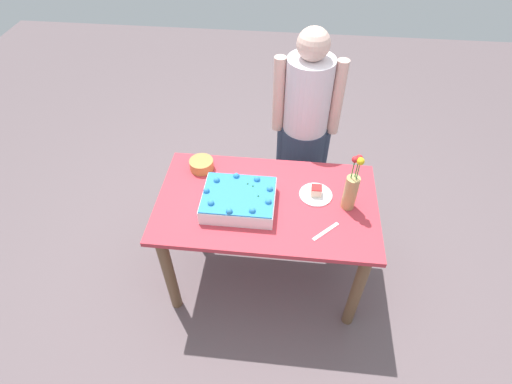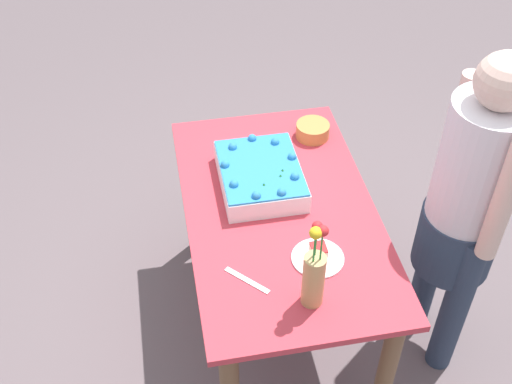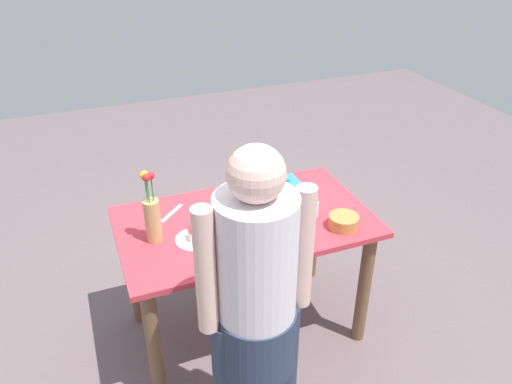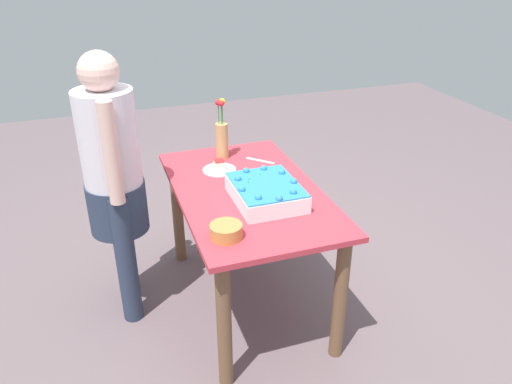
{
  "view_description": "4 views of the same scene",
  "coord_description": "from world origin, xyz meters",
  "px_view_note": "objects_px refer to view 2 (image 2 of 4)",
  "views": [
    {
      "loc": [
        -0.1,
        1.58,
        2.43
      ],
      "look_at": [
        0.06,
        0.04,
        0.86
      ],
      "focal_mm": 28.0,
      "sensor_mm": 36.0,
      "label": 1
    },
    {
      "loc": [
        -1.77,
        0.43,
        2.52
      ],
      "look_at": [
        0.04,
        0.09,
        0.82
      ],
      "focal_mm": 45.0,
      "sensor_mm": 36.0,
      "label": 2
    },
    {
      "loc": [
        -0.71,
        -1.99,
        2.15
      ],
      "look_at": [
        0.09,
        0.09,
        0.84
      ],
      "focal_mm": 35.0,
      "sensor_mm": 36.0,
      "label": 3
    },
    {
      "loc": [
        2.28,
        -0.73,
        1.96
      ],
      "look_at": [
        0.1,
        0.02,
        0.78
      ],
      "focal_mm": 35.0,
      "sensor_mm": 36.0,
      "label": 4
    }
  ],
  "objects_px": {
    "serving_plate_with_slice": "(318,256)",
    "person_standing": "(467,203)",
    "fruit_bowl": "(313,130)",
    "flower_vase": "(314,274)",
    "cake_knife": "(247,280)",
    "sheet_cake": "(260,175)"
  },
  "relations": [
    {
      "from": "fruit_bowl",
      "to": "flower_vase",
      "type": "bearing_deg",
      "value": 165.58
    },
    {
      "from": "cake_knife",
      "to": "flower_vase",
      "type": "xyz_separation_m",
      "value": [
        -0.13,
        -0.2,
        0.14
      ]
    },
    {
      "from": "serving_plate_with_slice",
      "to": "person_standing",
      "type": "bearing_deg",
      "value": -82.37
    },
    {
      "from": "flower_vase",
      "to": "person_standing",
      "type": "xyz_separation_m",
      "value": [
        0.26,
        -0.66,
        -0.03
      ]
    },
    {
      "from": "fruit_bowl",
      "to": "sheet_cake",
      "type": "bearing_deg",
      "value": 133.4
    },
    {
      "from": "sheet_cake",
      "to": "flower_vase",
      "type": "relative_size",
      "value": 1.1
    },
    {
      "from": "person_standing",
      "to": "flower_vase",
      "type": "bearing_deg",
      "value": 21.38
    },
    {
      "from": "serving_plate_with_slice",
      "to": "person_standing",
      "type": "height_order",
      "value": "person_standing"
    },
    {
      "from": "cake_knife",
      "to": "person_standing",
      "type": "bearing_deg",
      "value": 54.8
    },
    {
      "from": "cake_knife",
      "to": "flower_vase",
      "type": "distance_m",
      "value": 0.27
    },
    {
      "from": "cake_knife",
      "to": "person_standing",
      "type": "xyz_separation_m",
      "value": [
        0.13,
        -0.87,
        0.1
      ]
    },
    {
      "from": "person_standing",
      "to": "serving_plate_with_slice",
      "type": "bearing_deg",
      "value": 7.63
    },
    {
      "from": "serving_plate_with_slice",
      "to": "fruit_bowl",
      "type": "distance_m",
      "value": 0.73
    },
    {
      "from": "flower_vase",
      "to": "sheet_cake",
      "type": "bearing_deg",
      "value": 5.66
    },
    {
      "from": "serving_plate_with_slice",
      "to": "sheet_cake",
      "type": "bearing_deg",
      "value": 16.54
    },
    {
      "from": "fruit_bowl",
      "to": "person_standing",
      "type": "bearing_deg",
      "value": -145.53
    },
    {
      "from": "cake_knife",
      "to": "serving_plate_with_slice",
      "type": "bearing_deg",
      "value": 57.26
    },
    {
      "from": "serving_plate_with_slice",
      "to": "fruit_bowl",
      "type": "xyz_separation_m",
      "value": [
        0.71,
        -0.16,
        0.02
      ]
    },
    {
      "from": "cake_knife",
      "to": "person_standing",
      "type": "distance_m",
      "value": 0.88
    },
    {
      "from": "sheet_cake",
      "to": "cake_knife",
      "type": "xyz_separation_m",
      "value": [
        -0.49,
        0.14,
        -0.05
      ]
    },
    {
      "from": "flower_vase",
      "to": "fruit_bowl",
      "type": "distance_m",
      "value": 0.93
    },
    {
      "from": "sheet_cake",
      "to": "serving_plate_with_slice",
      "type": "bearing_deg",
      "value": -163.46
    }
  ]
}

